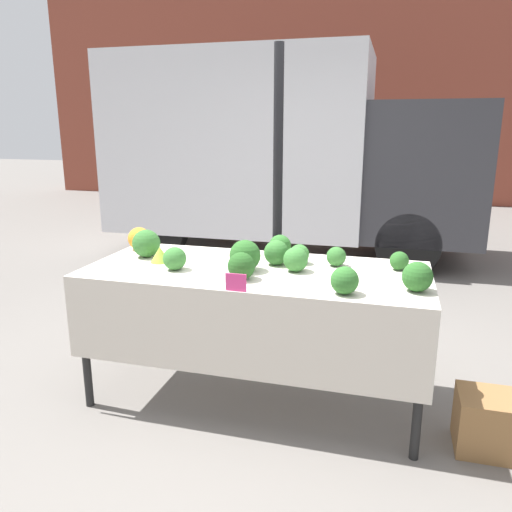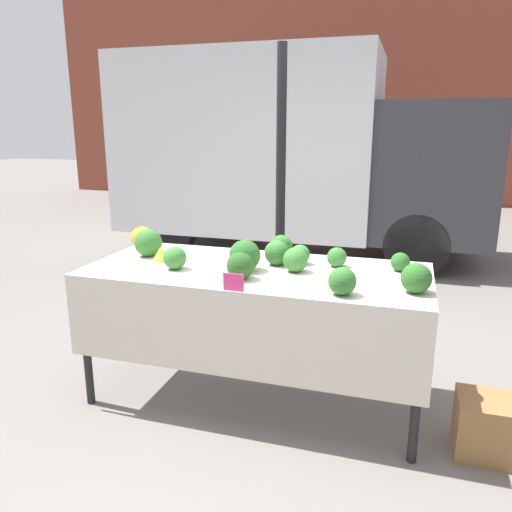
{
  "view_description": "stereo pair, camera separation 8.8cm",
  "coord_description": "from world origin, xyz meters",
  "px_view_note": "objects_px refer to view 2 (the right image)",
  "views": [
    {
      "loc": [
        0.78,
        -2.83,
        1.71
      ],
      "look_at": [
        0.0,
        0.0,
        0.94
      ],
      "focal_mm": 35.0,
      "sensor_mm": 36.0,
      "label": 1
    },
    {
      "loc": [
        0.87,
        -2.81,
        1.71
      ],
      "look_at": [
        0.0,
        0.0,
        0.94
      ],
      "focal_mm": 35.0,
      "sensor_mm": 36.0,
      "label": 2
    }
  ],
  "objects_px": {
    "price_sign": "(233,282)",
    "produce_crate": "(503,429)",
    "parked_truck": "(287,151)",
    "orange_cauliflower": "(142,238)"
  },
  "relations": [
    {
      "from": "price_sign",
      "to": "produce_crate",
      "type": "distance_m",
      "value": 1.62
    },
    {
      "from": "parked_truck",
      "to": "orange_cauliflower",
      "type": "distance_m",
      "value": 3.63
    },
    {
      "from": "price_sign",
      "to": "produce_crate",
      "type": "relative_size",
      "value": 0.24
    },
    {
      "from": "parked_truck",
      "to": "orange_cauliflower",
      "type": "xyz_separation_m",
      "value": [
        -0.18,
        -3.6,
        -0.45
      ]
    },
    {
      "from": "parked_truck",
      "to": "produce_crate",
      "type": "bearing_deg",
      "value": -61.81
    },
    {
      "from": "parked_truck",
      "to": "price_sign",
      "type": "bearing_deg",
      "value": -79.95
    },
    {
      "from": "parked_truck",
      "to": "produce_crate",
      "type": "xyz_separation_m",
      "value": [
        2.18,
        -4.07,
        -1.23
      ]
    },
    {
      "from": "parked_truck",
      "to": "price_sign",
      "type": "height_order",
      "value": "parked_truck"
    },
    {
      "from": "parked_truck",
      "to": "produce_crate",
      "type": "distance_m",
      "value": 4.77
    },
    {
      "from": "orange_cauliflower",
      "to": "produce_crate",
      "type": "bearing_deg",
      "value": -11.16
    }
  ]
}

